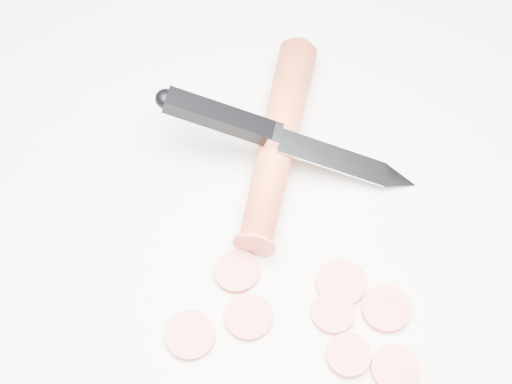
{
  "coord_description": "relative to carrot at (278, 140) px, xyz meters",
  "views": [
    {
      "loc": [
        -0.04,
        -0.24,
        0.51
      ],
      "look_at": [
        -0.03,
        0.04,
        0.02
      ],
      "focal_mm": 50.0,
      "sensor_mm": 36.0,
      "label": 1
    }
  ],
  "objects": [
    {
      "name": "carrot_slice_6",
      "position": [
        0.04,
        -0.15,
        -0.01
      ],
      "size": [
        0.03,
        0.03,
        0.01
      ],
      "primitive_type": "cylinder",
      "color": "#E96956",
      "rests_on": "ground"
    },
    {
      "name": "ground",
      "position": [
        0.01,
        -0.09,
        -0.02
      ],
      "size": [
        2.4,
        2.4,
        0.0
      ],
      "primitive_type": "plane",
      "color": "white",
      "rests_on": "ground"
    },
    {
      "name": "carrot_slice_3",
      "position": [
        0.08,
        -0.19,
        -0.01
      ],
      "size": [
        0.03,
        0.03,
        0.01
      ],
      "primitive_type": "cylinder",
      "color": "#E96956",
      "rests_on": "ground"
    },
    {
      "name": "kitchen_knife",
      "position": [
        0.01,
        -0.01,
        0.02
      ],
      "size": [
        0.22,
        0.07,
        0.07
      ],
      "primitive_type": null,
      "color": "silver",
      "rests_on": "ground"
    },
    {
      "name": "carrot_slice_1",
      "position": [
        -0.04,
        -0.11,
        -0.01
      ],
      "size": [
        0.04,
        0.04,
        0.01
      ],
      "primitive_type": "cylinder",
      "color": "#E96956",
      "rests_on": "ground"
    },
    {
      "name": "carrot_slice_2",
      "position": [
        0.04,
        -0.12,
        -0.01
      ],
      "size": [
        0.04,
        0.04,
        0.01
      ],
      "primitive_type": "cylinder",
      "color": "#E96956",
      "rests_on": "ground"
    },
    {
      "name": "carrot_slice_7",
      "position": [
        0.04,
        -0.18,
        -0.01
      ],
      "size": [
        0.03,
        0.03,
        0.01
      ],
      "primitive_type": "cylinder",
      "color": "#E96956",
      "rests_on": "ground"
    },
    {
      "name": "carrot_slice_5",
      "position": [
        -0.03,
        -0.15,
        -0.01
      ],
      "size": [
        0.04,
        0.04,
        0.01
      ],
      "primitive_type": "cylinder",
      "color": "#E96956",
      "rests_on": "ground"
    },
    {
      "name": "carrot_slice_0",
      "position": [
        -0.07,
        -0.16,
        -0.01
      ],
      "size": [
        0.04,
        0.04,
        0.01
      ],
      "primitive_type": "cylinder",
      "color": "#E96956",
      "rests_on": "ground"
    },
    {
      "name": "carrot_slice_4",
      "position": [
        0.08,
        -0.15,
        -0.01
      ],
      "size": [
        0.04,
        0.04,
        0.01
      ],
      "primitive_type": "cylinder",
      "color": "#E96956",
      "rests_on": "ground"
    },
    {
      "name": "carrot",
      "position": [
        0.0,
        0.0,
        0.0
      ],
      "size": [
        0.07,
        0.2,
        0.03
      ],
      "primitive_type": "cylinder",
      "rotation": [
        1.57,
        0.0,
        -0.23
      ],
      "color": "#E35026",
      "rests_on": "ground"
    }
  ]
}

